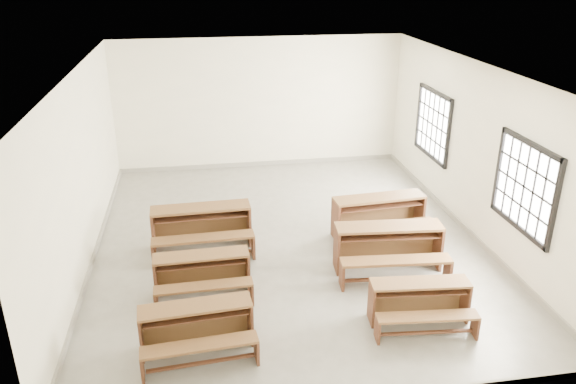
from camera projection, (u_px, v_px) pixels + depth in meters
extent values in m
plane|color=gray|center=(288.00, 241.00, 10.49)|extent=(8.50, 8.50, 0.00)
cube|color=silver|center=(288.00, 71.00, 9.27)|extent=(7.00, 8.50, 0.05)
cube|color=beige|center=(260.00, 104.00, 13.72)|extent=(7.00, 0.05, 3.20)
cube|color=beige|center=(352.00, 290.00, 6.03)|extent=(7.00, 0.05, 3.20)
cube|color=beige|center=(83.00, 172.00, 9.35)|extent=(0.05, 8.50, 3.20)
cube|color=beige|center=(473.00, 150.00, 10.40)|extent=(0.05, 8.50, 3.20)
cube|color=gray|center=(261.00, 163.00, 14.32)|extent=(7.00, 0.04, 0.10)
cube|color=gray|center=(95.00, 254.00, 9.95)|extent=(0.04, 8.50, 0.10)
cube|color=gray|center=(463.00, 225.00, 11.00)|extent=(0.04, 8.50, 0.10)
cube|color=white|center=(526.00, 186.00, 8.76)|extent=(0.02, 1.50, 1.30)
cube|color=black|center=(532.00, 144.00, 8.49)|extent=(0.06, 1.62, 0.08)
cube|color=black|center=(518.00, 226.00, 9.02)|extent=(0.06, 1.62, 0.08)
cube|color=black|center=(555.00, 207.00, 8.04)|extent=(0.06, 0.08, 1.46)
cube|color=black|center=(499.00, 169.00, 9.48)|extent=(0.06, 0.08, 1.46)
cube|color=white|center=(434.00, 124.00, 12.04)|extent=(0.02, 1.50, 1.30)
cube|color=black|center=(436.00, 92.00, 11.77)|extent=(0.06, 1.62, 0.08)
cube|color=black|center=(430.00, 155.00, 12.30)|extent=(0.06, 1.62, 0.08)
cube|color=black|center=(448.00, 135.00, 11.32)|extent=(0.06, 0.08, 1.46)
cube|color=black|center=(419.00, 115.00, 12.75)|extent=(0.06, 0.08, 1.46)
cube|color=brown|center=(195.00, 306.00, 7.39)|extent=(1.52, 0.48, 0.04)
cube|color=brown|center=(196.00, 320.00, 7.67)|extent=(1.49, 0.15, 0.63)
cube|color=#562E1D|center=(141.00, 336.00, 7.36)|extent=(0.07, 0.37, 0.63)
cube|color=#562E1D|center=(250.00, 320.00, 7.68)|extent=(0.07, 0.37, 0.63)
cube|color=#562E1D|center=(196.00, 316.00, 7.42)|extent=(1.40, 0.38, 0.02)
cube|color=brown|center=(200.00, 345.00, 7.09)|extent=(1.51, 0.37, 0.04)
cube|color=#562E1D|center=(142.00, 367.00, 7.00)|extent=(0.06, 0.26, 0.35)
cube|color=#562E1D|center=(257.00, 349.00, 7.32)|extent=(0.06, 0.26, 0.35)
cube|color=#562E1D|center=(201.00, 363.00, 7.20)|extent=(1.38, 0.15, 0.04)
cube|color=brown|center=(201.00, 255.00, 8.67)|extent=(1.49, 0.41, 0.04)
cube|color=brown|center=(202.00, 269.00, 8.95)|extent=(1.48, 0.08, 0.63)
cube|color=#562E1D|center=(155.00, 279.00, 8.68)|extent=(0.05, 0.37, 0.63)
cube|color=#562E1D|center=(248.00, 269.00, 8.93)|extent=(0.05, 0.37, 0.63)
cube|color=#562E1D|center=(202.00, 263.00, 8.71)|extent=(1.37, 0.32, 0.02)
cube|color=brown|center=(204.00, 286.00, 8.37)|extent=(1.48, 0.30, 0.04)
cube|color=#562E1D|center=(156.00, 302.00, 8.32)|extent=(0.04, 0.26, 0.35)
cube|color=#562E1D|center=(252.00, 292.00, 8.57)|extent=(0.04, 0.26, 0.35)
cube|color=#562E1D|center=(205.00, 302.00, 8.48)|extent=(1.37, 0.09, 0.04)
cube|color=brown|center=(200.00, 208.00, 10.02)|extent=(1.78, 0.49, 0.04)
cube|color=brown|center=(201.00, 223.00, 10.35)|extent=(1.77, 0.09, 0.75)
cube|color=#562E1D|center=(153.00, 232.00, 10.02)|extent=(0.06, 0.44, 0.75)
cube|color=#562E1D|center=(249.00, 224.00, 10.32)|extent=(0.06, 0.44, 0.75)
cube|color=#562E1D|center=(201.00, 216.00, 10.06)|extent=(1.64, 0.38, 0.02)
cube|color=brown|center=(203.00, 238.00, 9.65)|extent=(1.78, 0.36, 0.04)
cube|color=#562E1D|center=(153.00, 255.00, 9.59)|extent=(0.05, 0.31, 0.42)
cube|color=#562E1D|center=(253.00, 245.00, 9.90)|extent=(0.05, 0.31, 0.42)
cube|color=#562E1D|center=(204.00, 255.00, 9.78)|extent=(1.64, 0.10, 0.04)
cube|color=brown|center=(420.00, 283.00, 7.99)|extent=(1.44, 0.48, 0.04)
cube|color=brown|center=(415.00, 296.00, 8.26)|extent=(1.42, 0.17, 0.60)
cube|color=#562E1D|center=(371.00, 304.00, 8.06)|extent=(0.07, 0.36, 0.60)
cube|color=#562E1D|center=(465.00, 300.00, 8.16)|extent=(0.07, 0.36, 0.60)
cube|color=#562E1D|center=(420.00, 291.00, 8.02)|extent=(1.33, 0.39, 0.02)
cube|color=brown|center=(428.00, 316.00, 7.69)|extent=(1.43, 0.38, 0.04)
cube|color=#562E1D|center=(377.00, 330.00, 7.72)|extent=(0.06, 0.25, 0.34)
cube|color=#562E1D|center=(475.00, 325.00, 7.81)|extent=(0.06, 0.25, 0.34)
cube|color=#562E1D|center=(426.00, 332.00, 7.79)|extent=(1.31, 0.17, 0.04)
cube|color=brown|center=(389.00, 227.00, 9.30)|extent=(1.81, 0.59, 0.04)
cube|color=brown|center=(385.00, 242.00, 9.64)|extent=(1.78, 0.19, 0.76)
cube|color=#562E1D|center=(337.00, 250.00, 9.39)|extent=(0.08, 0.45, 0.76)
cube|color=#562E1D|center=(438.00, 246.00, 9.52)|extent=(0.08, 0.45, 0.76)
cube|color=#562E1D|center=(389.00, 236.00, 9.34)|extent=(1.67, 0.47, 0.02)
cube|color=brown|center=(396.00, 260.00, 8.93)|extent=(1.80, 0.46, 0.04)
cube|color=#562E1D|center=(342.00, 275.00, 8.95)|extent=(0.07, 0.31, 0.42)
cube|color=#562E1D|center=(448.00, 271.00, 9.09)|extent=(0.07, 0.31, 0.42)
cube|color=#562E1D|center=(395.00, 279.00, 9.06)|extent=(1.65, 0.19, 0.04)
cube|color=brown|center=(379.00, 198.00, 10.48)|extent=(1.77, 0.57, 0.04)
cube|color=brown|center=(374.00, 212.00, 10.80)|extent=(1.74, 0.18, 0.74)
cube|color=#562E1D|center=(336.00, 221.00, 10.44)|extent=(0.08, 0.44, 0.74)
cube|color=#562E1D|center=(419.00, 212.00, 10.82)|extent=(0.08, 0.44, 0.74)
cube|color=#562E1D|center=(379.00, 205.00, 10.52)|extent=(1.63, 0.45, 0.02)
cube|color=brown|center=(390.00, 225.00, 10.13)|extent=(1.76, 0.44, 0.04)
cube|color=#562E1D|center=(345.00, 242.00, 10.03)|extent=(0.07, 0.31, 0.41)
cube|color=#562E1D|center=(431.00, 232.00, 10.40)|extent=(0.07, 0.31, 0.41)
cube|color=#562E1D|center=(388.00, 241.00, 10.25)|extent=(1.61, 0.18, 0.04)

